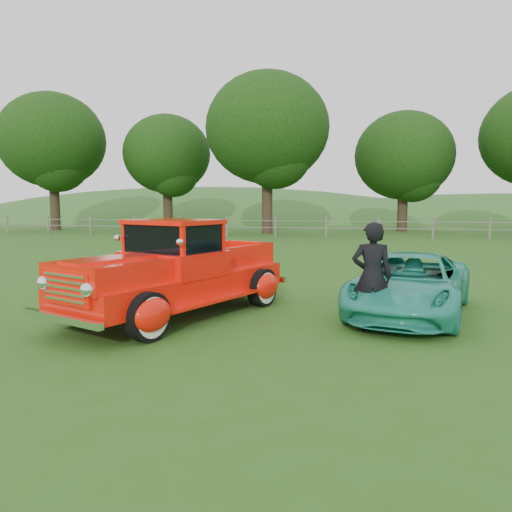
% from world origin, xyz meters
% --- Properties ---
extents(ground, '(140.00, 140.00, 0.00)m').
position_xyz_m(ground, '(0.00, 0.00, 0.00)').
color(ground, '#2C5215').
rests_on(ground, ground).
extents(distant_hills, '(116.00, 60.00, 18.00)m').
position_xyz_m(distant_hills, '(-4.08, 59.46, -4.55)').
color(distant_hills, '#2D6123').
rests_on(distant_hills, ground).
extents(fence_line, '(48.00, 0.12, 1.20)m').
position_xyz_m(fence_line, '(0.00, 22.00, 0.60)').
color(fence_line, '#686258').
rests_on(fence_line, ground).
extents(tree_far_west, '(7.60, 7.60, 9.93)m').
position_xyz_m(tree_far_west, '(-20.00, 26.00, 6.49)').
color(tree_far_west, '#2F2117').
rests_on(tree_far_west, ground).
extents(tree_mid_west, '(6.40, 6.40, 8.46)m').
position_xyz_m(tree_mid_west, '(-12.00, 28.00, 5.55)').
color(tree_mid_west, '#2F2117').
rests_on(tree_mid_west, ground).
extents(tree_near_west, '(8.00, 8.00, 10.42)m').
position_xyz_m(tree_near_west, '(-4.00, 25.00, 6.80)').
color(tree_near_west, '#2F2117').
rests_on(tree_near_west, ground).
extents(tree_near_east, '(6.80, 6.80, 8.33)m').
position_xyz_m(tree_near_east, '(5.00, 29.00, 5.25)').
color(tree_near_east, '#2F2117').
rests_on(tree_near_east, ground).
extents(red_pickup, '(3.64, 5.26, 1.78)m').
position_xyz_m(red_pickup, '(-1.78, 1.12, 0.80)').
color(red_pickup, black).
rests_on(red_pickup, ground).
extents(teal_sedan, '(2.88, 4.45, 1.14)m').
position_xyz_m(teal_sedan, '(2.45, 1.98, 0.57)').
color(teal_sedan, teal).
rests_on(teal_sedan, ground).
extents(man, '(0.65, 0.43, 1.78)m').
position_xyz_m(man, '(1.69, 0.69, 0.89)').
color(man, black).
rests_on(man, ground).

